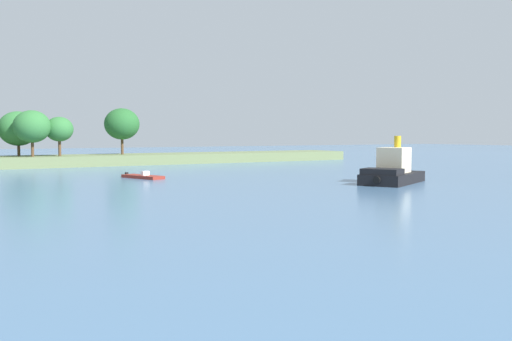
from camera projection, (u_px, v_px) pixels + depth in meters
treeline_island at (76, 149)px, 89.41m from camera, size 95.41×10.34×9.41m
tugboat at (392, 171)px, 57.13m from camera, size 10.08×7.85×4.89m
fishing_skiff at (143, 177)px, 63.78m from camera, size 3.52×6.13×0.85m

